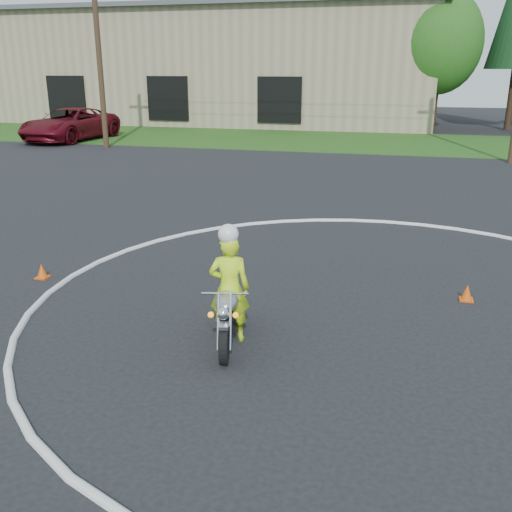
# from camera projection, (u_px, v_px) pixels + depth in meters

# --- Properties ---
(ground) EXTENTS (120.00, 120.00, 0.00)m
(ground) POSITION_uv_depth(u_px,v_px,m) (356.00, 396.00, 7.41)
(ground) COLOR black
(ground) RESTS_ON ground
(grass_strip) EXTENTS (120.00, 10.00, 0.02)m
(grass_strip) POSITION_uv_depth(u_px,v_px,m) (399.00, 143.00, 32.22)
(grass_strip) COLOR #1E4714
(grass_strip) RESTS_ON ground
(course_markings) EXTENTS (19.05, 19.05, 0.12)m
(course_markings) POSITION_uv_depth(u_px,v_px,m) (491.00, 290.00, 10.89)
(course_markings) COLOR silver
(course_markings) RESTS_ON ground
(primary_motorcycle) EXTENTS (0.69, 1.90, 1.01)m
(primary_motorcycle) POSITION_uv_depth(u_px,v_px,m) (228.00, 314.00, 8.69)
(primary_motorcycle) COLOR black
(primary_motorcycle) RESTS_ON ground
(rider_primary_grp) EXTENTS (0.70, 0.53, 1.88)m
(rider_primary_grp) POSITION_uv_depth(u_px,v_px,m) (229.00, 285.00, 8.68)
(rider_primary_grp) COLOR #D2FF1A
(rider_primary_grp) RESTS_ON ground
(pickup_grp) EXTENTS (3.60, 6.86, 1.84)m
(pickup_grp) POSITION_uv_depth(u_px,v_px,m) (70.00, 124.00, 33.15)
(pickup_grp) COLOR #580A14
(pickup_grp) RESTS_ON ground
(warehouse) EXTENTS (41.00, 17.00, 8.30)m
(warehouse) POSITION_uv_depth(u_px,v_px,m) (182.00, 66.00, 47.14)
(warehouse) COLOR tan
(warehouse) RESTS_ON ground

